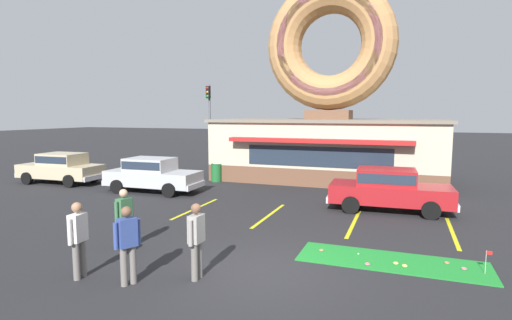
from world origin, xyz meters
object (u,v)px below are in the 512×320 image
pedestrian_clipboard_woman (78,236)px  pedestrian_hooded_kid (124,216)px  traffic_light_pole (209,113)px  car_red (389,188)px  golf_ball (358,254)px  car_champagne (61,167)px  pedestrian_leather_jacket_man (128,241)px  pedestrian_blue_sweater_man (196,237)px  trash_bin (216,172)px  putting_flag_pin (488,257)px  car_silver (152,173)px

pedestrian_clipboard_woman → pedestrian_hooded_kid: bearing=98.7°
traffic_light_pole → car_red: bearing=-40.1°
car_red → pedestrian_hooded_kid: 9.60m
golf_ball → car_champagne: bearing=160.4°
golf_ball → pedestrian_hooded_kid: pedestrian_hooded_kid is taller
pedestrian_hooded_kid → pedestrian_leather_jacket_man: bearing=-49.8°
pedestrian_blue_sweater_man → trash_bin: size_ratio=1.76×
pedestrian_hooded_kid → traffic_light_pole: (-6.75, 18.22, 2.79)m
pedestrian_clipboard_woman → traffic_light_pole: (-7.05, 20.13, 2.75)m
pedestrian_hooded_kid → pedestrian_blue_sweater_man: bearing=-20.7°
putting_flag_pin → car_red: (-2.37, 5.64, 0.43)m
car_red → car_champagne: same height
pedestrian_blue_sweater_man → trash_bin: 12.94m
pedestrian_hooded_kid → traffic_light_pole: bearing=110.3°
putting_flag_pin → golf_ball: bearing=174.7°
pedestrian_hooded_kid → traffic_light_pole: size_ratio=0.29×
golf_ball → traffic_light_pole: traffic_light_pole is taller
car_red → trash_bin: car_red is taller
pedestrian_hooded_kid → trash_bin: pedestrian_hooded_kid is taller
car_red → car_silver: 10.57m
pedestrian_hooded_kid → trash_bin: bearing=103.3°
pedestrian_blue_sweater_man → pedestrian_hooded_kid: pedestrian_blue_sweater_man is taller
pedestrian_clipboard_woman → car_champagne: bearing=137.8°
golf_ball → pedestrian_clipboard_woman: pedestrian_clipboard_woman is taller
pedestrian_hooded_kid → pedestrian_leather_jacket_man: 2.38m
traffic_light_pole → pedestrian_leather_jacket_man: bearing=-67.5°
golf_ball → traffic_light_pole: 21.17m
pedestrian_blue_sweater_man → traffic_light_pole: (-9.52, 19.26, 2.76)m
traffic_light_pole → golf_ball: bearing=-52.4°
car_silver → traffic_light_pole: 11.79m
putting_flag_pin → pedestrian_clipboard_woman: pedestrian_clipboard_woman is taller
car_red → pedestrian_clipboard_woman: bearing=-124.6°
car_red → trash_bin: 9.74m
car_silver → pedestrian_blue_sweater_man: (6.85, -8.14, 0.08)m
putting_flag_pin → trash_bin: trash_bin is taller
pedestrian_leather_jacket_man → traffic_light_pole: traffic_light_pole is taller
pedestrian_leather_jacket_man → traffic_light_pole: (-8.29, 20.04, 2.75)m
pedestrian_blue_sweater_man → traffic_light_pole: traffic_light_pole is taller
putting_flag_pin → traffic_light_pole: size_ratio=0.09×
putting_flag_pin → pedestrian_hooded_kid: pedestrian_hooded_kid is taller
golf_ball → traffic_light_pole: size_ratio=0.01×
pedestrian_clipboard_woman → trash_bin: size_ratio=1.77×
car_red → pedestrian_clipboard_woman: 10.92m
pedestrian_hooded_kid → trash_bin: 11.05m
golf_ball → pedestrian_blue_sweater_man: bearing=-139.4°
pedestrian_hooded_kid → pedestrian_leather_jacket_man: (1.54, -1.82, 0.04)m
car_champagne → pedestrian_blue_sweater_man: (12.74, -8.44, 0.08)m
car_red → pedestrian_blue_sweater_man: pedestrian_blue_sweater_man is taller
pedestrian_blue_sweater_man → pedestrian_clipboard_woman: size_ratio=0.99×
putting_flag_pin → pedestrian_hooded_kid: bearing=-170.7°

